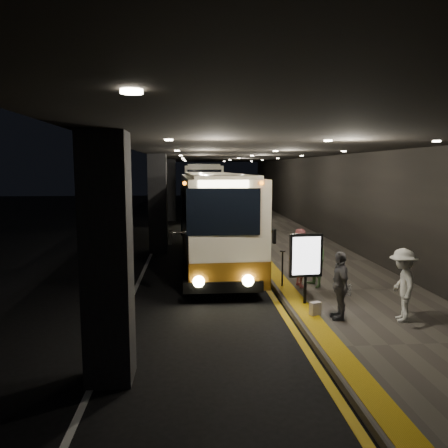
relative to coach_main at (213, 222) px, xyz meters
name	(u,v)px	position (x,y,z in m)	size (l,w,h in m)	color
ground	(192,272)	(-0.84, -1.60, -1.66)	(90.00, 90.00, 0.00)	black
lane_line_white	(154,248)	(-2.64, 3.40, -1.66)	(0.12, 50.00, 0.01)	silver
kerb_stripe_yellow	(241,247)	(1.51, 3.40, -1.66)	(0.18, 50.00, 0.01)	gold
sidewalk	(290,245)	(3.91, 3.40, -1.59)	(4.50, 50.00, 0.15)	#514C44
tactile_strip	(251,244)	(2.01, 3.40, -1.51)	(0.50, 50.00, 0.01)	gold
terminal_wall	(337,184)	(6.16, 3.40, 1.34)	(0.10, 50.00, 6.00)	black
support_columns	(158,204)	(-2.34, 2.40, 0.54)	(0.80, 24.80, 4.40)	black
canopy	(244,150)	(1.66, 3.40, 2.94)	(9.00, 50.00, 0.40)	black
coach_main	(213,222)	(0.00, 0.00, 0.00)	(2.69, 11.20, 3.47)	beige
coach_second	(202,191)	(0.06, 18.27, 0.22)	(2.63, 12.50, 3.93)	beige
coach_third	(202,189)	(0.27, 27.20, 0.01)	(2.34, 11.08, 3.48)	beige
passenger_boarding	(301,258)	(2.47, -4.28, -0.61)	(0.66, 0.43, 1.80)	#BD585E
passenger_waiting_green	(315,261)	(2.88, -4.36, -0.71)	(0.78, 0.48, 1.60)	#588248
passenger_waiting_white	(402,285)	(4.12, -7.45, -0.64)	(1.13, 0.52, 1.75)	beige
passenger_waiting_grey	(340,285)	(2.68, -7.21, -0.68)	(0.97, 0.50, 1.66)	#535157
bag_polka	(346,290)	(3.54, -5.34, -1.35)	(0.27, 0.12, 0.33)	black
bag_plain	(315,309)	(2.18, -6.93, -1.35)	(0.27, 0.16, 0.33)	beige
info_sign	(306,257)	(2.16, -6.00, -0.22)	(0.91, 0.21, 1.91)	black
stanchion_post	(282,269)	(1.91, -4.25, -0.96)	(0.05, 0.05, 1.11)	black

